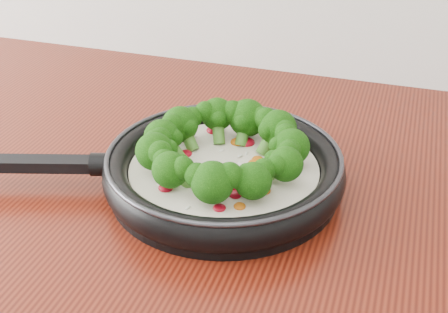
% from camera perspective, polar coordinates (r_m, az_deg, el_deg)
% --- Properties ---
extents(skillet, '(0.54, 0.41, 0.09)m').
position_cam_1_polar(skillet, '(0.81, -0.21, -0.74)').
color(skillet, black).
rests_on(skillet, counter).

